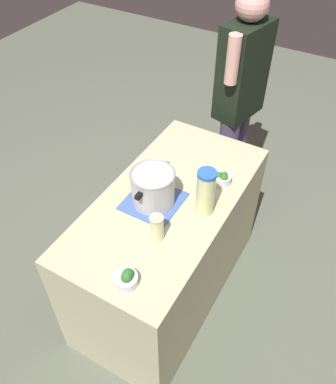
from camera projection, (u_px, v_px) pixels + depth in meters
ground_plane at (168, 286)px, 2.75m from camera, size 8.00×8.00×0.00m
counter_slab at (168, 248)px, 2.45m from camera, size 1.33×0.66×0.86m
dish_cloth at (153, 201)px, 2.13m from camera, size 0.29×0.28×0.01m
cooking_pot at (153, 187)px, 2.06m from camera, size 0.30×0.23×0.20m
lemonade_pitcher at (206, 193)px, 1.99m from camera, size 0.10×0.10×0.27m
mason_jar at (157, 228)px, 1.91m from camera, size 0.07×0.07×0.14m
broccoli_bowl_front at (126, 278)px, 1.75m from camera, size 0.11×0.11×0.09m
broccoli_bowl_center at (222, 178)px, 2.22m from camera, size 0.10×0.10×0.08m
person_cook at (239, 101)px, 2.75m from camera, size 0.50×0.27×1.65m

